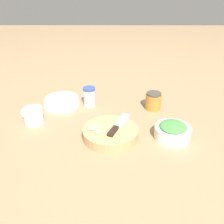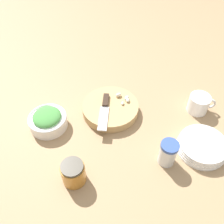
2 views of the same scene
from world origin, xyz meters
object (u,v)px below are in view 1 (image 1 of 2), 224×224
at_px(garlic_cloves, 95,129).
at_px(honey_jar, 153,101).
at_px(herb_bowl, 173,131).
at_px(spice_jar, 89,96).
at_px(plate_stack, 62,102).
at_px(chef_knife, 118,126).
at_px(cutting_board, 110,133).
at_px(coffee_mug, 33,116).

bearing_deg(garlic_cloves, honey_jar, 44.39).
xyz_separation_m(herb_bowl, spice_jar, (-0.35, 0.29, 0.02)).
xyz_separation_m(spice_jar, honey_jar, (0.31, -0.03, -0.01)).
bearing_deg(herb_bowl, plate_stack, 150.19).
distance_m(chef_knife, plate_stack, 0.38).
height_order(garlic_cloves, plate_stack, garlic_cloves).
height_order(cutting_board, coffee_mug, coffee_mug).
xyz_separation_m(garlic_cloves, honey_jar, (0.27, 0.26, -0.00)).
bearing_deg(honey_jar, garlic_cloves, -135.61).
xyz_separation_m(garlic_cloves, coffee_mug, (-0.28, 0.12, -0.01)).
bearing_deg(spice_jar, chef_knife, -62.44).
height_order(chef_knife, plate_stack, chef_knife).
height_order(plate_stack, honey_jar, honey_jar).
relative_size(chef_knife, coffee_mug, 1.72).
height_order(herb_bowl, spice_jar, spice_jar).
xyz_separation_m(garlic_cloves, spice_jar, (-0.05, 0.29, 0.00)).
bearing_deg(garlic_cloves, cutting_board, 13.47).
xyz_separation_m(chef_knife, coffee_mug, (-0.37, 0.08, -0.01)).
distance_m(cutting_board, chef_knife, 0.04).
distance_m(cutting_board, herb_bowl, 0.25).
bearing_deg(cutting_board, herb_bowl, -1.34).
bearing_deg(spice_jar, cutting_board, -69.02).
bearing_deg(chef_knife, plate_stack, 159.91).
relative_size(chef_knife, spice_jar, 1.89).
height_order(cutting_board, spice_jar, spice_jar).
distance_m(cutting_board, spice_jar, 0.30).
distance_m(coffee_mug, honey_jar, 0.56).
bearing_deg(spice_jar, honey_jar, -6.16).
bearing_deg(herb_bowl, cutting_board, 178.66).
distance_m(coffee_mug, plate_stack, 0.20).
bearing_deg(cutting_board, honey_jar, 50.18).
bearing_deg(honey_jar, herb_bowl, -80.51).
distance_m(plate_stack, honey_jar, 0.45).
bearing_deg(coffee_mug, cutting_board, -16.81).
relative_size(cutting_board, plate_stack, 1.28).
xyz_separation_m(cutting_board, honey_jar, (0.21, 0.25, 0.02)).
distance_m(chef_knife, honey_jar, 0.29).
relative_size(garlic_cloves, herb_bowl, 0.45).
distance_m(garlic_cloves, plate_stack, 0.35).
relative_size(garlic_cloves, coffee_mug, 0.62).
height_order(cutting_board, plate_stack, plate_stack).
xyz_separation_m(herb_bowl, coffee_mug, (-0.59, 0.11, 0.00)).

